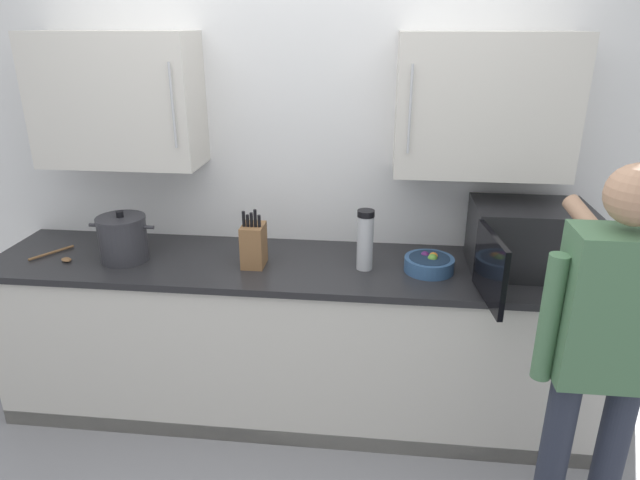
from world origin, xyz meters
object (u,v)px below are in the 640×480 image
(thermos_flask, at_px, (365,240))
(knife_block, at_px, (254,245))
(person_figure, at_px, (602,348))
(fruit_bowl, at_px, (429,263))
(microwave_oven, at_px, (523,239))
(stock_pot, at_px, (123,238))
(wooden_spoon, at_px, (59,256))

(thermos_flask, distance_m, knife_block, 0.56)
(knife_block, distance_m, person_figure, 1.61)
(fruit_bowl, bearing_deg, knife_block, -178.39)
(fruit_bowl, relative_size, knife_block, 0.80)
(microwave_oven, distance_m, person_figure, 0.86)
(fruit_bowl, height_order, knife_block, knife_block)
(stock_pot, distance_m, person_figure, 2.23)
(microwave_oven, xyz_separation_m, knife_block, (-1.32, -0.08, -0.05))
(thermos_flask, distance_m, fruit_bowl, 0.34)
(thermos_flask, bearing_deg, stock_pot, -178.90)
(fruit_bowl, xyz_separation_m, person_figure, (0.54, -0.79, 0.05))
(stock_pot, distance_m, wooden_spoon, 0.38)
(knife_block, bearing_deg, stock_pot, -179.66)
(wooden_spoon, bearing_deg, fruit_bowl, 1.34)
(stock_pot, distance_m, knife_block, 0.68)
(stock_pot, distance_m, fruit_bowl, 1.56)
(microwave_oven, relative_size, fruit_bowl, 3.19)
(stock_pot, relative_size, fruit_bowl, 1.40)
(stock_pot, relative_size, wooden_spoon, 1.43)
(person_figure, bearing_deg, knife_block, 151.46)
(stock_pot, distance_m, thermos_flask, 1.24)
(wooden_spoon, height_order, knife_block, knife_block)
(thermos_flask, bearing_deg, person_figure, -42.62)
(microwave_oven, relative_size, stock_pot, 2.28)
(microwave_oven, distance_m, wooden_spoon, 2.37)
(knife_block, bearing_deg, microwave_oven, 3.67)
(wooden_spoon, xyz_separation_m, person_figure, (2.45, -0.75, 0.08))
(knife_block, xyz_separation_m, person_figure, (1.41, -0.77, -0.02))
(person_figure, bearing_deg, thermos_flask, 137.38)
(wooden_spoon, bearing_deg, thermos_flask, 1.43)
(thermos_flask, xyz_separation_m, knife_block, (-0.56, -0.02, -0.04))
(microwave_oven, bearing_deg, wooden_spoon, -177.46)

